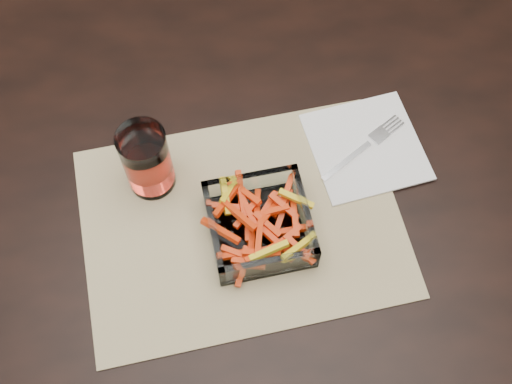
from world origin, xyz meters
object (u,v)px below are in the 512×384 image
dining_table (291,220)px  fork (365,146)px  glass_bowl (259,226)px  tumbler (147,162)px

dining_table → fork: (0.12, 0.07, 0.10)m
glass_bowl → tumbler: (-0.15, 0.10, 0.03)m
dining_table → glass_bowl: bearing=-136.2°
tumbler → fork: tumbler is taller
dining_table → fork: 0.17m
fork → glass_bowl: bearing=-89.8°
dining_table → fork: size_ratio=11.39×
glass_bowl → tumbler: 0.18m
glass_bowl → tumbler: tumbler is taller
glass_bowl → dining_table: bearing=43.8°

